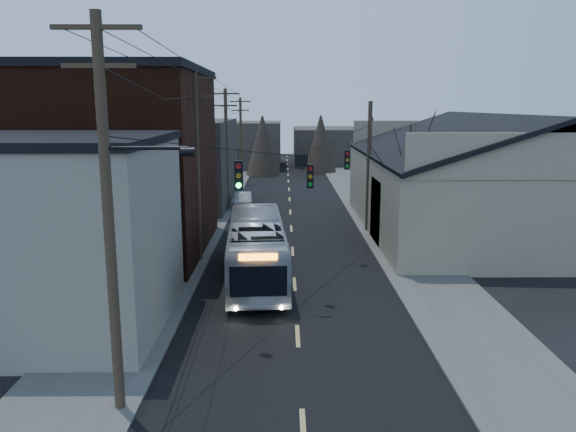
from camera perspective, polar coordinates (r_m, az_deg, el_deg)
The scene contains 13 objects.
road_surface at distance 41.96m, azimuth 0.26°, elevation -0.10°, with size 9.00×110.00×0.02m, color black.
sidewalk_left at distance 42.38m, azimuth -8.56°, elevation -0.05°, with size 4.00×110.00×0.12m, color #474744.
sidewalk_right at distance 42.53m, azimuth 9.05°, elevation -0.03°, with size 4.00×110.00×0.12m, color #474744.
building_clapboard at distance 22.38m, azimuth -22.77°, elevation -1.95°, with size 8.00×8.00×7.00m, color gray.
building_brick at distance 32.72m, azimuth -17.38°, elevation 5.00°, with size 10.00×12.00×10.00m, color black.
building_left_far at distance 48.23m, azimuth -11.23°, elevation 5.36°, with size 9.00×14.00×7.00m, color #36322B.
warehouse at distance 38.97m, azimuth 19.86°, elevation 2.36°, with size 16.16×20.60×7.73m.
building_far_left at distance 76.52m, azimuth -4.58°, elevation 7.26°, with size 10.00×12.00×6.00m, color #36322B.
building_far_right at distance 81.69m, azimuth 4.89°, elevation 7.15°, with size 12.00×14.00×5.00m, color #36322B.
bare_tree at distance 32.25m, azimuth 12.12°, elevation 2.67°, with size 0.40×0.40×7.20m, color black.
utility_lines at distance 35.53m, azimuth -4.67°, elevation 5.86°, with size 11.24×45.28×10.50m.
bus at distance 27.01m, azimuth -3.22°, elevation -3.21°, with size 2.57×11.00×3.06m, color #ABB1B7.
parked_car at distance 45.60m, azimuth -4.59°, elevation 1.58°, with size 1.36×3.89×1.28m, color #A2A4AA.
Camera 1 is at (-0.49, -11.14, 8.27)m, focal length 35.00 mm.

